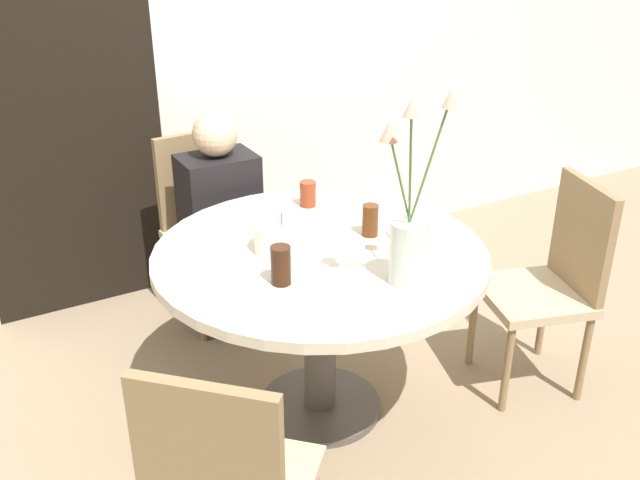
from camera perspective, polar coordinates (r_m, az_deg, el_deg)
name	(u,v)px	position (r m, az deg, el deg)	size (l,w,h in m)	color
ground_plane	(320,408)	(3.02, 0.00, -13.28)	(16.00, 16.00, 0.00)	#89755B
wall_back	(181,36)	(3.66, -11.06, 15.75)	(8.00, 0.05, 2.60)	silver
doorway_panel	(63,109)	(3.54, -19.89, 9.83)	(0.90, 0.01, 2.05)	black
dining_table	(320,281)	(2.69, 0.00, -3.29)	(1.24, 1.24, 0.73)	beige
chair_far_back	(206,217)	(3.49, -9.12, 1.83)	(0.43, 0.43, 0.90)	tan
chair_left_flank	(553,275)	(3.06, 18.16, -2.71)	(0.50, 0.50, 0.90)	tan
birthday_cake	(282,237)	(2.60, -3.05, 0.20)	(0.20, 0.20, 0.15)	white
flower_vase	(409,237)	(2.34, 7.12, 0.28)	(0.25, 0.22, 0.67)	silver
side_plate	(412,233)	(2.77, 7.36, 0.55)	(0.19, 0.19, 0.01)	white
drink_glass_0	(308,194)	(2.99, -0.98, 3.72)	(0.07, 0.07, 0.11)	maroon
drink_glass_1	(281,265)	(2.37, -3.15, -2.03)	(0.07, 0.07, 0.14)	#33190C
drink_glass_2	(370,220)	(2.72, 4.04, 1.59)	(0.06, 0.06, 0.12)	#51280F
person_boy	(221,230)	(3.36, -7.91, 0.79)	(0.34, 0.24, 1.06)	#383333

